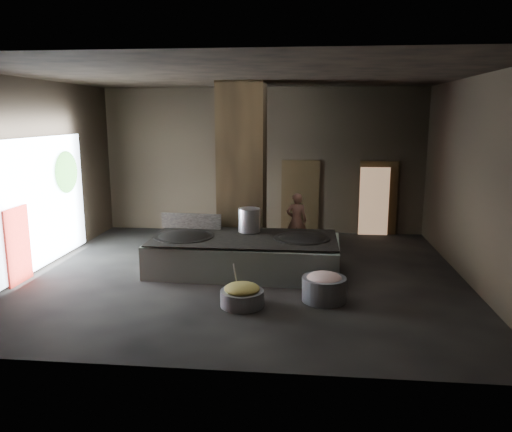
# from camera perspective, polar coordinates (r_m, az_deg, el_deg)

# --- Properties ---
(floor) EXTENTS (10.00, 9.00, 0.10)m
(floor) POSITION_cam_1_polar(r_m,az_deg,el_deg) (11.78, -1.28, -6.89)
(floor) COLOR black
(floor) RESTS_ON ground
(ceiling) EXTENTS (10.00, 9.00, 0.10)m
(ceiling) POSITION_cam_1_polar(r_m,az_deg,el_deg) (11.22, -1.39, 16.02)
(ceiling) COLOR black
(ceiling) RESTS_ON back_wall
(back_wall) EXTENTS (10.00, 0.10, 4.50)m
(back_wall) POSITION_cam_1_polar(r_m,az_deg,el_deg) (15.77, 0.76, 6.33)
(back_wall) COLOR black
(back_wall) RESTS_ON ground
(front_wall) EXTENTS (10.00, 0.10, 4.50)m
(front_wall) POSITION_cam_1_polar(r_m,az_deg,el_deg) (6.84, -6.13, -0.46)
(front_wall) COLOR black
(front_wall) RESTS_ON ground
(left_wall) EXTENTS (0.10, 9.00, 4.50)m
(left_wall) POSITION_cam_1_polar(r_m,az_deg,el_deg) (12.92, -24.22, 4.19)
(left_wall) COLOR black
(left_wall) RESTS_ON ground
(right_wall) EXTENTS (0.10, 9.00, 4.50)m
(right_wall) POSITION_cam_1_polar(r_m,az_deg,el_deg) (11.76, 23.94, 3.60)
(right_wall) COLOR black
(right_wall) RESTS_ON ground
(pillar) EXTENTS (1.20, 1.20, 4.50)m
(pillar) POSITION_cam_1_polar(r_m,az_deg,el_deg) (13.18, -1.59, 5.32)
(pillar) COLOR black
(pillar) RESTS_ON ground
(hearth_platform) EXTENTS (4.50, 2.29, 0.77)m
(hearth_platform) POSITION_cam_1_polar(r_m,az_deg,el_deg) (11.89, -1.32, -4.53)
(hearth_platform) COLOR #A5B8A6
(hearth_platform) RESTS_ON ground
(platform_cap) EXTENTS (4.32, 2.08, 0.03)m
(platform_cap) POSITION_cam_1_polar(r_m,az_deg,el_deg) (11.78, -1.33, -2.51)
(platform_cap) COLOR black
(platform_cap) RESTS_ON hearth_platform
(wok_left) EXTENTS (1.39, 1.39, 0.38)m
(wok_left) POSITION_cam_1_polar(r_m,az_deg,el_deg) (12.01, -8.24, -2.68)
(wok_left) COLOR black
(wok_left) RESTS_ON hearth_platform
(wok_left_rim) EXTENTS (1.42, 1.42, 0.05)m
(wok_left_rim) POSITION_cam_1_polar(r_m,az_deg,el_deg) (11.99, -8.25, -2.35)
(wok_left_rim) COLOR black
(wok_left_rim) RESTS_ON hearth_platform
(wok_right) EXTENTS (1.30, 1.30, 0.37)m
(wok_right) POSITION_cam_1_polar(r_m,az_deg,el_deg) (11.75, 5.26, -2.92)
(wok_right) COLOR black
(wok_right) RESTS_ON hearth_platform
(wok_right_rim) EXTENTS (1.33, 1.33, 0.05)m
(wok_right_rim) POSITION_cam_1_polar(r_m,az_deg,el_deg) (11.73, 5.26, -2.59)
(wok_right_rim) COLOR black
(wok_right_rim) RESTS_ON hearth_platform
(stock_pot) EXTENTS (0.54, 0.54, 0.58)m
(stock_pot) POSITION_cam_1_polar(r_m,az_deg,el_deg) (12.23, -0.78, -0.47)
(stock_pot) COLOR #B6B8BF
(stock_pot) RESTS_ON hearth_platform
(splash_guard) EXTENTS (1.54, 0.12, 0.38)m
(splash_guard) POSITION_cam_1_polar(r_m,az_deg,el_deg) (12.70, -7.41, -0.58)
(splash_guard) COLOR black
(splash_guard) RESTS_ON hearth_platform
(cook) EXTENTS (0.59, 0.40, 1.56)m
(cook) POSITION_cam_1_polar(r_m,az_deg,el_deg) (13.85, 4.65, -0.57)
(cook) COLOR #8E5948
(cook) RESTS_ON ground
(veg_basin) EXTENTS (1.09, 1.09, 0.31)m
(veg_basin) POSITION_cam_1_polar(r_m,az_deg,el_deg) (9.85, -1.60, -9.36)
(veg_basin) COLOR slate
(veg_basin) RESTS_ON ground
(veg_fill) EXTENTS (0.70, 0.70, 0.21)m
(veg_fill) POSITION_cam_1_polar(r_m,az_deg,el_deg) (9.78, -1.61, -8.30)
(veg_fill) COLOR olive
(veg_fill) RESTS_ON veg_basin
(ladle) EXTENTS (0.05, 0.34, 0.60)m
(ladle) POSITION_cam_1_polar(r_m,az_deg,el_deg) (9.88, -2.37, -6.88)
(ladle) COLOR #B6B8BF
(ladle) RESTS_ON veg_basin
(meat_basin) EXTENTS (0.96, 0.96, 0.48)m
(meat_basin) POSITION_cam_1_polar(r_m,az_deg,el_deg) (10.17, 7.78, -8.27)
(meat_basin) COLOR slate
(meat_basin) RESTS_ON ground
(meat_fill) EXTENTS (0.73, 0.73, 0.28)m
(meat_fill) POSITION_cam_1_polar(r_m,az_deg,el_deg) (10.10, 7.81, -7.16)
(meat_fill) COLOR #B9746F
(meat_fill) RESTS_ON meat_basin
(doorway_near) EXTENTS (1.18, 0.08, 2.38)m
(doorway_near) POSITION_cam_1_polar(r_m,az_deg,el_deg) (15.75, 5.07, 2.06)
(doorway_near) COLOR black
(doorway_near) RESTS_ON ground
(doorway_near_glow) EXTENTS (0.86, 0.04, 2.04)m
(doorway_near_glow) POSITION_cam_1_polar(r_m,az_deg,el_deg) (15.96, 5.24, 2.00)
(doorway_near_glow) COLOR #8C6647
(doorway_near_glow) RESTS_ON ground
(doorway_far) EXTENTS (1.18, 0.08, 2.38)m
(doorway_far) POSITION_cam_1_polar(r_m,az_deg,el_deg) (15.90, 13.75, 1.86)
(doorway_far) COLOR black
(doorway_far) RESTS_ON ground
(doorway_far_glow) EXTENTS (0.89, 0.04, 2.11)m
(doorway_far_glow) POSITION_cam_1_polar(r_m,az_deg,el_deg) (15.78, 13.33, 1.63)
(doorway_far_glow) COLOR #8C6647
(doorway_far_glow) RESTS_ON ground
(left_opening) EXTENTS (0.04, 4.20, 3.10)m
(left_opening) POSITION_cam_1_polar(r_m,az_deg,el_deg) (13.13, -23.18, 1.51)
(left_opening) COLOR white
(left_opening) RESTS_ON ground
(pavilion_sliver) EXTENTS (0.05, 0.90, 1.70)m
(pavilion_sliver) POSITION_cam_1_polar(r_m,az_deg,el_deg) (12.14, -25.55, -3.06)
(pavilion_sliver) COLOR maroon
(pavilion_sliver) RESTS_ON ground
(tree_silhouette) EXTENTS (0.28, 1.10, 1.10)m
(tree_silhouette) POSITION_cam_1_polar(r_m,az_deg,el_deg) (13.96, -20.84, 4.71)
(tree_silhouette) COLOR #194714
(tree_silhouette) RESTS_ON left_opening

